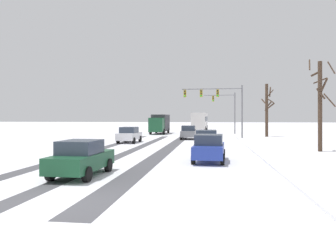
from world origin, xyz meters
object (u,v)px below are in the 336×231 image
(car_dark_green_fifth, at_px, (81,158))
(traffic_signal_near_right, at_px, (217,99))
(car_silver_third, at_px, (206,140))
(bus_oncoming, at_px, (200,120))
(car_blue_fourth, at_px, (209,148))
(box_truck_delivery, at_px, (160,123))
(car_white_second, at_px, (129,135))
(car_grey_lead, at_px, (189,132))
(bare_tree_sidewalk_far, at_px, (267,109))
(bare_tree_sidewalk_mid, at_px, (320,102))
(traffic_signal_far_right, at_px, (226,106))

(car_dark_green_fifth, bearing_deg, traffic_signal_near_right, 75.84)
(traffic_signal_near_right, bearing_deg, car_dark_green_fifth, -104.16)
(car_silver_third, bearing_deg, bus_oncoming, 92.78)
(car_blue_fourth, distance_m, box_truck_delivery, 32.04)
(car_white_second, height_order, car_blue_fourth, same)
(car_grey_lead, relative_size, car_white_second, 0.99)
(car_silver_third, height_order, box_truck_delivery, box_truck_delivery)
(bus_oncoming, bearing_deg, car_silver_third, -87.22)
(car_grey_lead, height_order, bare_tree_sidewalk_far, bare_tree_sidewalk_far)
(traffic_signal_near_right, xyz_separation_m, bare_tree_sidewalk_mid, (7.59, -13.68, -1.03))
(traffic_signal_near_right, distance_m, car_silver_third, 14.71)
(car_grey_lead, bearing_deg, traffic_signal_far_right, 69.15)
(car_white_second, distance_m, bare_tree_sidewalk_mid, 18.12)
(traffic_signal_near_right, height_order, car_blue_fourth, traffic_signal_near_right)
(bare_tree_sidewalk_mid, bearing_deg, bare_tree_sidewalk_far, 92.79)
(traffic_signal_near_right, bearing_deg, box_truck_delivery, 129.98)
(car_silver_third, height_order, bus_oncoming, bus_oncoming)
(car_silver_third, height_order, car_blue_fourth, same)
(car_silver_third, bearing_deg, car_blue_fourth, -87.77)
(traffic_signal_far_right, height_order, car_silver_third, traffic_signal_far_right)
(car_white_second, xyz_separation_m, car_blue_fourth, (8.25, -13.15, 0.00))
(car_white_second, distance_m, bus_oncoming, 30.58)
(traffic_signal_far_right, relative_size, car_dark_green_fifth, 1.57)
(car_white_second, distance_m, bare_tree_sidewalk_far, 20.19)
(traffic_signal_far_right, xyz_separation_m, car_silver_third, (-2.79, -26.07, -3.54))
(car_dark_green_fifth, height_order, bare_tree_sidewalk_far, bare_tree_sidewalk_far)
(car_silver_third, bearing_deg, traffic_signal_far_right, 83.90)
(traffic_signal_far_right, bearing_deg, bare_tree_sidewalk_far, -54.91)
(car_white_second, distance_m, car_blue_fourth, 15.52)
(traffic_signal_near_right, bearing_deg, car_blue_fourth, -92.45)
(car_silver_third, bearing_deg, car_white_second, 139.97)
(box_truck_delivery, xyz_separation_m, bare_tree_sidewalk_far, (15.49, -5.70, 2.13))
(traffic_signal_near_right, bearing_deg, bare_tree_sidewalk_far, 35.70)
(car_dark_green_fifth, relative_size, bare_tree_sidewalk_mid, 0.57)
(bus_oncoming, relative_size, bare_tree_sidewalk_far, 1.56)
(traffic_signal_far_right, height_order, car_dark_green_fifth, traffic_signal_far_right)
(traffic_signal_far_right, relative_size, bare_tree_sidewalk_far, 0.92)
(bus_oncoming, bearing_deg, box_truck_delivery, -116.14)
(car_silver_third, distance_m, box_truck_delivery, 25.79)
(car_silver_third, bearing_deg, box_truck_delivery, 107.33)
(box_truck_delivery, relative_size, bare_tree_sidewalk_mid, 1.02)
(car_grey_lead, distance_m, box_truck_delivery, 13.08)
(car_grey_lead, height_order, bus_oncoming, bus_oncoming)
(traffic_signal_far_right, distance_m, box_truck_delivery, 10.91)
(traffic_signal_far_right, xyz_separation_m, car_blue_fourth, (-2.54, -32.49, -3.54))
(traffic_signal_far_right, relative_size, bus_oncoming, 0.59)
(bare_tree_sidewalk_far, bearing_deg, car_blue_fourth, -106.63)
(traffic_signal_near_right, bearing_deg, car_silver_third, -94.57)
(bare_tree_sidewalk_mid, bearing_deg, traffic_signal_near_right, 119.02)
(box_truck_delivery, height_order, bare_tree_sidewalk_far, bare_tree_sidewalk_far)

